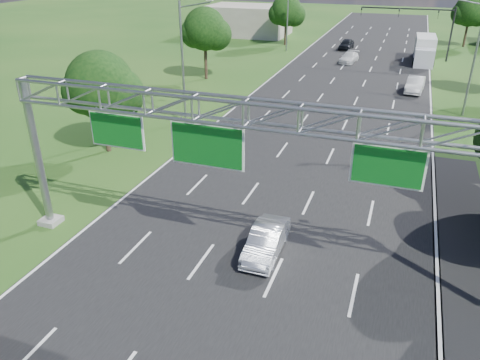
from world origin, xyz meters
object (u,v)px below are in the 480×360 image
at_px(sign_gantry, 248,127).
at_px(traffic_signal, 425,21).
at_px(silver_sedan, 266,241).
at_px(box_truck, 425,50).

bearing_deg(sign_gantry, traffic_signal, 82.32).
distance_m(traffic_signal, silver_sedan, 52.35).
xyz_separation_m(traffic_signal, silver_sedan, (-6.58, -51.75, -4.47)).
xyz_separation_m(sign_gantry, box_truck, (7.67, 51.60, -5.31)).
xyz_separation_m(silver_sedan, box_truck, (7.10, 50.35, 0.88)).
bearing_deg(traffic_signal, box_truck, -69.58).
height_order(silver_sedan, box_truck, box_truck).
relative_size(sign_gantry, traffic_signal, 1.92).
bearing_deg(sign_gantry, box_truck, 81.55).
relative_size(traffic_signal, box_truck, 1.40).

